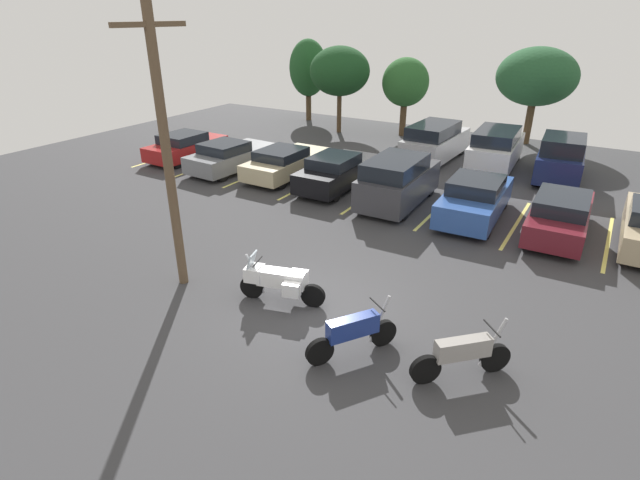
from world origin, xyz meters
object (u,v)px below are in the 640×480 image
object	(u,v)px
motorcycle_second	(353,332)
car_charcoal	(398,181)
car_far_white	(496,148)
car_black	(337,171)
motorcycle_third	(463,354)
car_far_silver	(435,142)
car_far_navy	(561,158)
utility_pole	(166,150)
car_grey	(230,156)
car_champagne	(286,162)
motorcycle_touring	(279,280)
car_blue	(475,199)
car_red	(186,146)
car_maroon	(560,215)

from	to	relation	value
motorcycle_second	car_charcoal	distance (m)	9.58
car_far_white	car_black	bearing A→B (deg)	-127.50
motorcycle_third	car_far_silver	xyz separation A→B (m)	(-6.03, 15.38, 0.37)
car_far_navy	utility_pole	size ratio (longest dim) A/B	0.61
car_grey	utility_pole	world-z (taller)	utility_pole
car_far_white	utility_pole	world-z (taller)	utility_pole
car_champagne	car_far_navy	xyz separation A→B (m)	(10.70, 5.97, 0.31)
motorcycle_touring	car_black	size ratio (longest dim) A/B	0.49
car_charcoal	car_far_white	world-z (taller)	car_charcoal
car_champagne	car_black	xyz separation A→B (m)	(2.75, -0.15, 0.05)
car_far_navy	utility_pole	world-z (taller)	utility_pole
car_champagne	car_far_silver	xyz separation A→B (m)	(4.87, 6.10, 0.27)
car_black	car_blue	size ratio (longest dim) A/B	1.00
car_red	car_far_white	xyz separation A→B (m)	(13.79, 6.66, 0.29)
motorcycle_second	car_maroon	distance (m)	9.76
car_black	motorcycle_second	bearing A→B (deg)	-58.62
motorcycle_third	car_charcoal	xyz separation A→B (m)	(-5.15, 8.62, 0.39)
car_blue	motorcycle_third	bearing A→B (deg)	-76.03
motorcycle_touring	car_grey	size ratio (longest dim) A/B	0.50
car_charcoal	motorcycle_second	bearing A→B (deg)	-72.53
car_black	car_far_white	xyz separation A→B (m)	(5.04, 6.57, 0.21)
car_far_navy	utility_pole	bearing A→B (deg)	-116.44
motorcycle_third	car_charcoal	world-z (taller)	car_charcoal
car_black	car_far_navy	distance (m)	10.04
motorcycle_touring	car_maroon	bearing A→B (deg)	56.14
car_red	car_champagne	size ratio (longest dim) A/B	0.92
utility_pole	motorcycle_second	bearing A→B (deg)	-3.69
motorcycle_second	car_charcoal	world-z (taller)	car_charcoal
car_charcoal	car_far_silver	bearing A→B (deg)	97.42
car_grey	car_maroon	xyz separation A→B (m)	(14.34, 0.09, 0.03)
car_grey	car_blue	world-z (taller)	car_blue
motorcycle_touring	car_far_silver	bearing A→B (deg)	94.12
motorcycle_third	car_black	distance (m)	12.23
motorcycle_touring	car_blue	distance (m)	8.79
car_champagne	car_maroon	xyz separation A→B (m)	(11.56, -0.48, 0.05)
car_maroon	car_far_silver	world-z (taller)	car_far_silver
motorcycle_touring	car_champagne	bearing A→B (deg)	123.89
car_far_navy	car_blue	bearing A→B (deg)	-107.06
motorcycle_touring	car_far_navy	world-z (taller)	car_far_navy
car_maroon	utility_pole	world-z (taller)	utility_pole
motorcycle_second	utility_pole	xyz separation A→B (m)	(-5.57, 0.36, 3.22)
car_blue	car_far_silver	size ratio (longest dim) A/B	0.94
car_red	car_grey	world-z (taller)	car_grey
motorcycle_second	motorcycle_third	size ratio (longest dim) A/B	1.15
motorcycle_second	car_far_navy	size ratio (longest dim) A/B	0.43
motorcycle_touring	utility_pole	distance (m)	4.34
car_far_silver	car_far_navy	world-z (taller)	car_far_navy
car_charcoal	utility_pole	world-z (taller)	utility_pole
car_far_silver	car_maroon	bearing A→B (deg)	-44.53
car_red	car_black	bearing A→B (deg)	0.60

